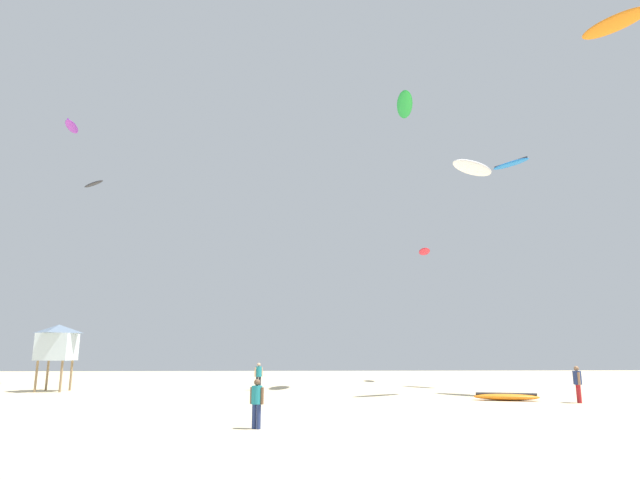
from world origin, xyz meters
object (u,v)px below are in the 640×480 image
(kite_aloft_2, at_px, (72,127))
(kite_aloft_4, at_px, (511,164))
(person_midground, at_px, (578,381))
(person_left, at_px, (259,374))
(kite_aloft_3, at_px, (473,168))
(person_foreground, at_px, (257,400))
(kite_aloft_6, at_px, (424,252))
(kite_aloft_1, at_px, (94,184))
(kite_aloft_0, at_px, (405,105))
(kite_aloft_5, at_px, (615,24))
(lifeguard_tower, at_px, (57,342))
(kite_grounded_near, at_px, (506,397))

(kite_aloft_2, height_order, kite_aloft_4, kite_aloft_2)
(person_midground, distance_m, kite_aloft_2, 38.83)
(person_left, relative_size, kite_aloft_2, 0.65)
(kite_aloft_3, bearing_deg, kite_aloft_2, 160.28)
(person_foreground, height_order, kite_aloft_6, kite_aloft_6)
(person_midground, relative_size, kite_aloft_1, 0.68)
(kite_aloft_1, relative_size, kite_aloft_6, 0.87)
(person_midground, distance_m, kite_aloft_6, 21.86)
(kite_aloft_0, bearing_deg, kite_aloft_5, -31.48)
(kite_aloft_2, bearing_deg, person_midground, -23.33)
(lifeguard_tower, bearing_deg, kite_aloft_2, 119.25)
(kite_grounded_near, relative_size, kite_aloft_2, 1.26)
(kite_aloft_4, bearing_deg, kite_aloft_5, -65.04)
(person_left, height_order, kite_aloft_6, kite_aloft_6)
(lifeguard_tower, height_order, kite_aloft_0, kite_aloft_0)
(person_left, distance_m, kite_aloft_2, 24.36)
(person_midground, xyz_separation_m, kite_aloft_4, (2.12, 10.50, 15.06))
(person_left, distance_m, kite_aloft_6, 19.52)
(kite_aloft_0, xyz_separation_m, kite_aloft_6, (3.44, 9.64, -9.10))
(person_left, height_order, kite_grounded_near, person_left)
(kite_aloft_3, bearing_deg, kite_aloft_0, 112.70)
(kite_grounded_near, distance_m, kite_aloft_5, 23.92)
(kite_aloft_3, relative_size, kite_aloft_6, 1.19)
(person_foreground, bearing_deg, person_left, 33.75)
(person_foreground, height_order, kite_aloft_3, kite_aloft_3)
(kite_aloft_4, relative_size, kite_aloft_5, 0.75)
(lifeguard_tower, distance_m, kite_aloft_3, 28.11)
(lifeguard_tower, height_order, kite_aloft_2, kite_aloft_2)
(person_midground, bearing_deg, person_left, 159.15)
(kite_aloft_2, distance_m, kite_aloft_3, 30.44)
(person_midground, relative_size, kite_aloft_4, 0.60)
(person_midground, bearing_deg, lifeguard_tower, 172.27)
(person_foreground, xyz_separation_m, kite_aloft_0, (9.14, 17.81, 19.27))
(kite_aloft_2, bearing_deg, kite_aloft_6, 11.30)
(person_left, xyz_separation_m, kite_aloft_2, (-15.21, 3.90, 18.62))
(person_left, distance_m, kite_aloft_0, 21.71)
(person_foreground, relative_size, person_left, 0.89)
(person_midground, relative_size, kite_aloft_6, 0.59)
(person_left, bearing_deg, person_midground, -148.66)
(kite_aloft_3, bearing_deg, person_midground, -46.38)
(kite_aloft_5, bearing_deg, kite_aloft_6, 116.27)
(lifeguard_tower, bearing_deg, kite_aloft_0, 1.00)
(person_foreground, relative_size, kite_aloft_3, 0.44)
(kite_grounded_near, distance_m, lifeguard_tower, 27.16)
(person_left, relative_size, kite_aloft_4, 0.59)
(person_midground, bearing_deg, kite_aloft_4, 88.55)
(kite_grounded_near, bearing_deg, kite_aloft_5, 6.17)
(kite_aloft_0, relative_size, kite_aloft_5, 1.14)
(person_midground, distance_m, kite_aloft_0, 22.22)
(kite_aloft_0, height_order, kite_aloft_1, kite_aloft_0)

